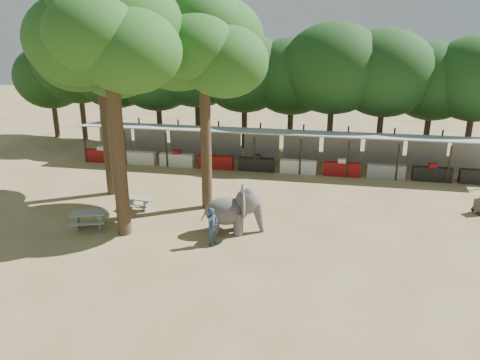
% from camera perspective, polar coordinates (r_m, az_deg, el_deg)
% --- Properties ---
extents(ground, '(100.00, 100.00, 0.00)m').
position_cam_1_polar(ground, '(19.66, 0.10, -10.35)').
color(ground, brown).
rests_on(ground, ground).
extents(vendor_stalls, '(28.00, 2.99, 2.80)m').
position_cam_1_polar(vendor_stalls, '(32.00, 4.77, 3.50)').
color(vendor_stalls, '#A4A7AC').
rests_on(vendor_stalls, ground).
extents(yard_tree_left, '(7.10, 6.90, 11.02)m').
position_cam_1_polar(yard_tree_left, '(27.08, -16.83, 15.10)').
color(yard_tree_left, '#332316').
rests_on(yard_tree_left, ground).
extents(yard_tree_center, '(7.10, 6.90, 12.04)m').
position_cam_1_polar(yard_tree_center, '(21.24, -15.94, 17.12)').
color(yard_tree_center, '#332316').
rests_on(yard_tree_center, ground).
extents(yard_tree_back, '(7.10, 6.90, 11.36)m').
position_cam_1_polar(yard_tree_back, '(23.94, -4.67, 16.25)').
color(yard_tree_back, '#332316').
rests_on(yard_tree_back, ground).
extents(backdrop_trees, '(46.46, 5.95, 8.33)m').
position_cam_1_polar(backdrop_trees, '(36.24, 5.89, 12.23)').
color(backdrop_trees, '#332316').
rests_on(backdrop_trees, ground).
extents(elephant, '(2.99, 2.22, 2.23)m').
position_cam_1_polar(elephant, '(22.10, -0.80, -3.73)').
color(elephant, '#494646').
rests_on(elephant, ground).
extents(handler, '(0.67, 0.76, 1.77)m').
position_cam_1_polar(handler, '(21.01, -3.38, -5.68)').
color(handler, '#26384C').
rests_on(handler, ground).
extents(picnic_table_near, '(1.98, 1.88, 0.79)m').
position_cam_1_polar(picnic_table_near, '(23.98, -18.00, -4.39)').
color(picnic_table_near, gray).
rests_on(picnic_table_near, ground).
extents(picnic_table_far, '(1.50, 1.38, 0.67)m').
position_cam_1_polar(picnic_table_far, '(25.56, -12.19, -2.60)').
color(picnic_table_far, gray).
rests_on(picnic_table_far, ground).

